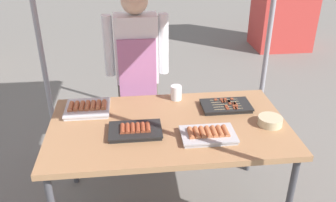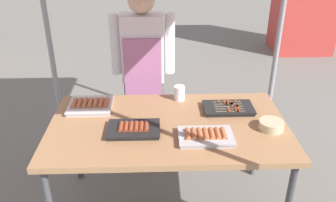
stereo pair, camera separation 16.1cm
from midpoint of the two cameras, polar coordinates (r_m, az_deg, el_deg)
The scene contains 8 objects.
stall_table at distance 2.42m, azimuth 1.96°, elevation -4.85°, with size 1.60×0.90×0.75m.
tray_grilled_sausages at distance 2.30m, azimuth -3.53°, elevation -4.55°, with size 0.34×0.23×0.05m.
tray_meat_skewers at distance 2.60m, azimuth 11.43°, elevation -1.15°, with size 0.36×0.21×0.04m.
tray_pork_links at distance 2.62m, azimuth -10.61°, elevation -0.68°, with size 0.31×0.28×0.06m.
tray_spring_rolls at distance 2.25m, azimuth 8.13°, elevation -5.63°, with size 0.34×0.22×0.05m.
condiment_bowl at distance 2.44m, azimuth 18.05°, elevation -3.72°, with size 0.16×0.16×0.06m, color #BFB28C.
drink_cup_near_edge at distance 2.69m, azimuth 3.56°, elevation 1.26°, with size 0.08×0.08×0.11m, color white.
vendor_woman at distance 2.95m, azimuth -2.42°, elevation 5.79°, with size 0.52×0.22×1.53m.
Camera 2 is at (-0.07, -2.04, 1.99)m, focal length 38.02 mm.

